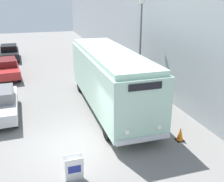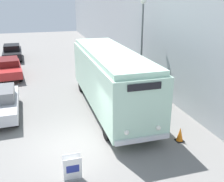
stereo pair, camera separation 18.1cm
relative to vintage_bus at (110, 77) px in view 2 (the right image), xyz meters
The scene contains 8 objects.
ground_plane 4.90m from the vintage_bus, 128.53° to the right, with size 80.00×80.00×0.00m, color slate.
building_wall_right 7.85m from the vintage_bus, 58.29° to the left, with size 0.30×60.00×7.73m.
vintage_bus is the anchor object (origin of this frame).
sign_board 6.65m from the vintage_bus, 117.91° to the right, with size 0.65×0.36×0.96m.
streetlamp 4.55m from the vintage_bus, 42.52° to the left, with size 0.36×0.36×6.06m.
parked_car_mid 10.44m from the vintage_bus, 125.72° to the left, with size 2.19×4.94×1.46m.
parked_car_far 16.16m from the vintage_bus, 112.62° to the left, with size 1.98×4.57×1.51m.
traffic_cone 5.12m from the vintage_bus, 66.21° to the right, with size 0.36×0.36×0.66m.
Camera 2 is at (-1.07, -10.01, 6.16)m, focal length 42.00 mm.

